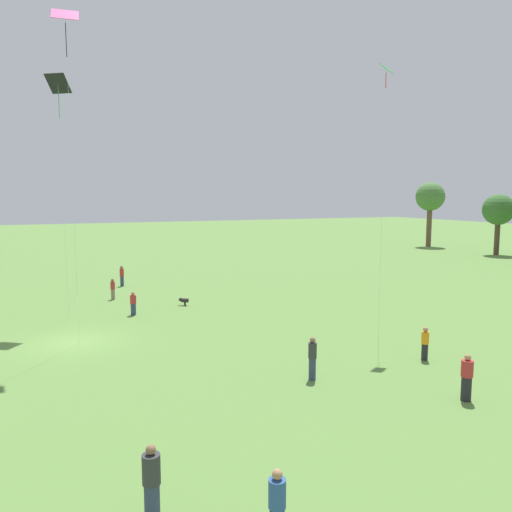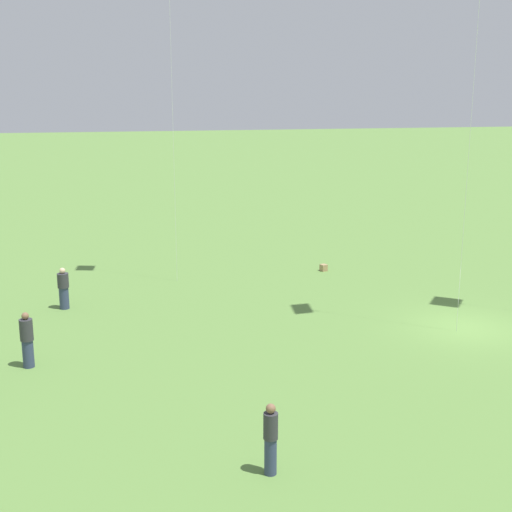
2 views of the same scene
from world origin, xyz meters
name	(u,v)px [view 1 (image 1 of 2)]	position (x,y,z in m)	size (l,w,h in m)	color
ground_plane	(74,342)	(0.00, 0.00, 0.00)	(240.00, 240.00, 0.00)	#5B843D
tree_0	(430,198)	(-31.57, 53.47, 7.40)	(4.32, 4.32, 9.75)	brown
tree_1	(499,210)	(-19.39, 53.68, 5.83)	(4.01, 4.01, 7.95)	brown
person_0	(152,484)	(16.23, 0.66, 0.95)	(0.58, 0.58, 1.91)	#333D5B
person_2	(122,276)	(-15.86, 5.00, 0.89)	(0.46, 0.46, 1.77)	#333D5B
person_4	(467,378)	(14.00, 13.05, 0.89)	(0.62, 0.62, 1.81)	#232328
person_5	(277,506)	(18.06, 3.07, 0.85)	(0.50, 0.50, 1.71)	#232328
person_6	(133,304)	(-4.92, 4.00, 0.76)	(0.54, 0.54, 1.55)	#333D5B
person_7	(113,289)	(-10.48, 3.49, 0.81)	(0.38, 0.38, 1.59)	#847056
person_8	(425,343)	(9.73, 14.95, 0.81)	(0.49, 0.49, 1.61)	#232328
person_9	(312,358)	(9.77, 8.82, 0.93)	(0.50, 0.50, 1.84)	#333D5B
kite_1	(386,89)	(5.53, 15.50, 13.24)	(0.83, 0.88, 14.52)	green
kite_2	(58,90)	(-5.22, 0.06, 13.91)	(1.45, 1.55, 14.80)	black
kite_3	(65,25)	(0.54, 0.24, 15.89)	(1.15, 1.35, 16.78)	#E54C99
dog_0	(184,300)	(-6.35, 7.77, 0.37)	(0.58, 0.66, 0.55)	black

